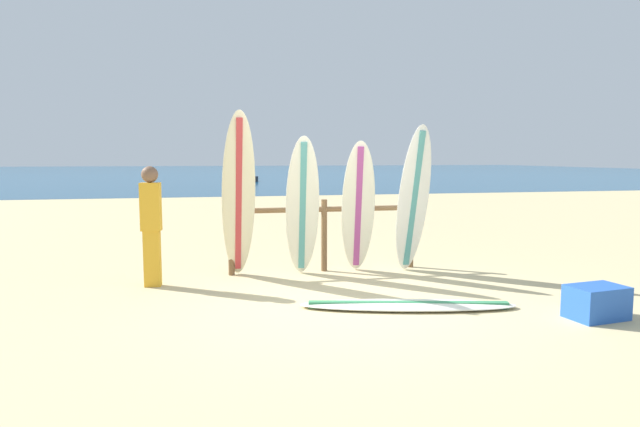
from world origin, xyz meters
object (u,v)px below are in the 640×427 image
surfboard_lying_on_sand (408,305)px  small_boat_offshore (243,178)px  surfboard_leaning_far_left (239,198)px  surfboard_leaning_left (302,207)px  surfboard_leaning_center (413,200)px  surfboard_rack (324,225)px  beachgoer_standing (151,221)px  cooler_box (596,302)px  surfboard_leaning_center_left (358,208)px

surfboard_lying_on_sand → small_boat_offshore: 32.55m
surfboard_leaning_far_left → surfboard_leaning_left: surfboard_leaning_far_left is taller
surfboard_leaning_far_left → surfboard_leaning_center: bearing=-0.2°
surfboard_leaning_left → surfboard_rack: bearing=39.4°
beachgoer_standing → surfboard_lying_on_sand: bearing=-30.2°
surfboard_leaning_left → cooler_box: bearing=-44.8°
surfboard_lying_on_sand → cooler_box: cooler_box is taller
surfboard_lying_on_sand → small_boat_offshore: size_ratio=1.18×
beachgoer_standing → small_boat_offshore: 31.01m
surfboard_rack → surfboard_leaning_center_left: bearing=-33.9°
surfboard_rack → surfboard_leaning_center: (1.26, -0.44, 0.39)m
surfboard_leaning_center_left → cooler_box: 3.43m
surfboard_leaning_left → small_boat_offshore: bearing=87.4°
surfboard_leaning_far_left → small_boat_offshore: bearing=85.7°
surfboard_leaning_left → surfboard_leaning_center: size_ratio=0.92×
surfboard_leaning_far_left → surfboard_leaning_left: bearing=6.4°
surfboard_rack → surfboard_leaning_left: 0.60m
surfboard_leaning_center_left → surfboard_rack: bearing=146.1°
surfboard_leaning_far_left → cooler_box: surfboard_leaning_far_left is taller
surfboard_leaning_far_left → surfboard_leaning_center: 2.58m
cooler_box → small_boat_offshore: bearing=84.5°
surfboard_leaning_left → cooler_box: (2.74, -2.72, -0.84)m
surfboard_lying_on_sand → beachgoer_standing: size_ratio=1.58×
surfboard_lying_on_sand → beachgoer_standing: 3.56m
beachgoer_standing → small_boat_offshore: bearing=83.5°
surfboard_leaning_far_left → surfboard_lying_on_sand: surfboard_leaning_far_left is taller
small_boat_offshore → surfboard_leaning_left: bearing=-92.6°
surfboard_leaning_center_left → beachgoer_standing: (-2.94, -0.18, -0.10)m
surfboard_leaning_left → beachgoer_standing: (-2.09, -0.16, -0.13)m
surfboard_rack → cooler_box: 3.88m
surfboard_leaning_far_left → surfboard_lying_on_sand: (1.82, -1.80, -1.15)m
surfboard_rack → surfboard_leaning_center_left: surfboard_leaning_center_left is taller
surfboard_lying_on_sand → surfboard_leaning_left: bearing=115.3°
surfboard_leaning_center_left → surfboard_leaning_far_left: bearing=-175.9°
surfboard_rack → beachgoer_standing: bearing=-168.9°
surfboard_rack → cooler_box: (2.34, -3.05, -0.54)m
beachgoer_standing → cooler_box: bearing=-27.9°
cooler_box → beachgoer_standing: bearing=144.3°
surfboard_leaning_center → cooler_box: size_ratio=3.70×
surfboard_leaning_left → surfboard_lying_on_sand: surfboard_leaning_left is taller
surfboard_rack → surfboard_leaning_center: 1.39m
surfboard_lying_on_sand → surfboard_leaning_center_left: bearing=91.5°
small_boat_offshore → surfboard_rack: bearing=-91.9°
surfboard_lying_on_sand → surfboard_rack: bearing=102.7°
surfboard_lying_on_sand → cooler_box: bearing=-24.0°
surfboard_lying_on_sand → small_boat_offshore: (0.50, 32.55, 0.22)m
surfboard_rack → beachgoer_standing: (-2.49, -0.49, 0.18)m
surfboard_leaning_left → beachgoer_standing: surfboard_leaning_left is taller
surfboard_rack → surfboard_leaning_far_left: bearing=-162.0°
surfboard_leaning_left → surfboard_lying_on_sand: size_ratio=0.80×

